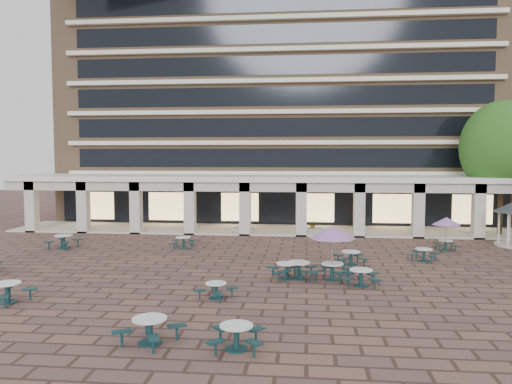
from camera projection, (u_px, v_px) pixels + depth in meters
The scene contains 19 objects.
ground at pixel (257, 274), 25.07m from camera, with size 120.00×120.00×0.00m, color brown.
apartment_building at pixel (282, 89), 49.47m from camera, with size 40.00×15.50×25.20m.
retail_arcade at pixel (275, 193), 39.55m from camera, with size 42.00×6.60×4.40m.
picnic_table_0 at pixel (7, 291), 20.09m from camera, with size 2.17×2.17×0.81m.
picnic_table_1 at pixel (150, 328), 15.66m from camera, with size 2.23×2.23×0.83m.
picnic_table_2 at pixel (236, 335), 15.17m from camera, with size 1.79×1.79×0.77m.
picnic_table_3 at pixel (361, 276), 22.67m from camera, with size 1.80×1.80×0.78m.
picnic_table_5 at pixel (216, 289), 20.67m from camera, with size 1.81×1.81×0.67m.
picnic_table_6 at pixel (333, 234), 23.72m from camera, with size 2.24×2.24×2.59m.
picnic_table_7 at pixel (424, 254), 28.10m from camera, with size 1.97×1.97×0.72m.
picnic_table_8 at pixel (64, 240), 32.09m from camera, with size 2.13×2.13×0.85m.
picnic_table_9 at pixel (287, 269), 24.05m from camera, with size 2.03×2.03×0.77m.
picnic_table_10 at pixel (299, 269), 24.00m from camera, with size 1.88×1.88×0.83m.
picnic_table_11 at pixel (446, 222), 31.29m from camera, with size 1.80×1.80×2.08m.
picnic_table_12 at pixel (183, 241), 32.16m from camera, with size 1.78×1.78×0.72m.
picnic_table_13 at pixel (351, 257), 27.08m from camera, with size 1.94×1.94×0.76m.
tree_east_c at pixel (502, 148), 36.80m from camera, with size 6.03×6.03×10.05m.
planter_left at pixel (244, 226), 38.06m from camera, with size 1.50×0.91×1.35m.
planter_right at pixel (313, 229), 37.54m from camera, with size 1.50×0.60×1.15m.
Camera 1 is at (2.47, -24.60, 5.86)m, focal length 35.00 mm.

